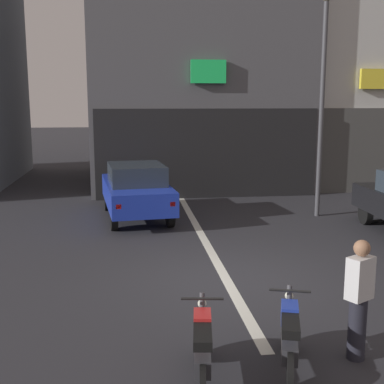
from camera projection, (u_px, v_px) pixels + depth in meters
ground_plane at (226, 279)px, 9.85m from camera, size 120.00×120.00×0.00m
lane_centre_line at (189, 213)px, 15.71m from camera, size 0.20×18.00×0.01m
building_mid_block at (192, 26)px, 21.55m from camera, size 8.33×9.35×13.28m
car_blue_crossing_near at (136, 189)px, 14.85m from camera, size 2.18×4.26×1.64m
street_lamp at (323, 81)px, 14.61m from camera, size 0.36×0.36×6.61m
motorcycle_red_row_leftmost at (202, 347)px, 6.20m from camera, size 0.55×1.66×0.98m
motorcycle_blue_row_left_mid at (289, 336)px, 6.48m from camera, size 0.64×1.62×0.98m
person_by_motorcycles at (359, 299)px, 6.68m from camera, size 0.42×0.37×1.67m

